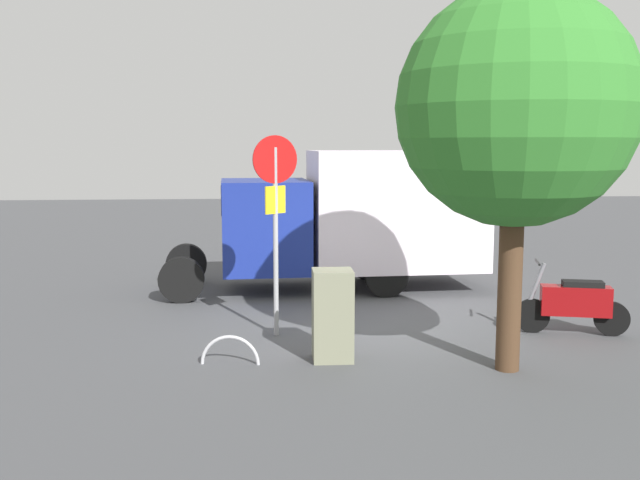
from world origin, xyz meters
TOP-DOWN VIEW (x-y plane):
  - ground_plane at (0.00, 0.00)m, footprint 60.00×60.00m
  - box_truck_near at (-0.21, -3.51)m, footprint 6.86×2.46m
  - motorcycle at (-3.32, 0.61)m, footprint 1.77×0.73m
  - stop_sign at (1.54, 0.25)m, footprint 0.71×0.33m
  - street_tree at (-1.59, 2.35)m, footprint 3.20×3.20m
  - utility_cabinet at (0.77, 1.67)m, footprint 0.58×0.56m
  - bike_rack_hoop at (2.24, 1.78)m, footprint 0.85×0.17m

SIDE VIEW (x-z plane):
  - ground_plane at x=0.00m, z-range 0.00..0.00m
  - bike_rack_hoop at x=2.24m, z-range -0.43..0.43m
  - motorcycle at x=-3.32m, z-range -0.08..1.12m
  - utility_cabinet at x=0.77m, z-range 0.00..1.32m
  - box_truck_near at x=-0.21m, z-range 0.14..3.10m
  - stop_sign at x=1.54m, z-range 0.54..3.78m
  - street_tree at x=-1.59m, z-range 0.97..6.16m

